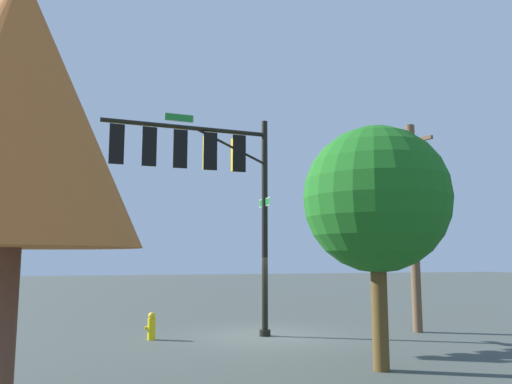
% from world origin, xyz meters
% --- Properties ---
extents(ground_plane, '(120.00, 120.00, 0.00)m').
position_xyz_m(ground_plane, '(0.00, 0.00, 0.00)').
color(ground_plane, '#424944').
extents(signal_pole_assembly, '(5.50, 1.16, 7.10)m').
position_xyz_m(signal_pole_assembly, '(2.23, 0.18, 5.38)').
color(signal_pole_assembly, black).
rests_on(signal_pole_assembly, ground_plane).
extents(utility_pole, '(0.70, 1.74, 7.18)m').
position_xyz_m(utility_pole, '(-5.23, 0.59, 3.69)').
color(utility_pole, brown).
rests_on(utility_pole, ground_plane).
extents(fire_hydrant, '(0.33, 0.24, 0.83)m').
position_xyz_m(fire_hydrant, '(3.58, -0.22, 0.41)').
color(fire_hydrant, yellow).
rests_on(fire_hydrant, ground_plane).
extents(tree_near, '(3.68, 3.68, 6.73)m').
position_xyz_m(tree_near, '(6.21, 8.35, 4.66)').
color(tree_near, brown).
rests_on(tree_near, ground_plane).
extents(tree_mid, '(3.41, 3.41, 5.57)m').
position_xyz_m(tree_mid, '(-1.07, 5.49, 3.84)').
color(tree_mid, brown).
rests_on(tree_mid, ground_plane).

